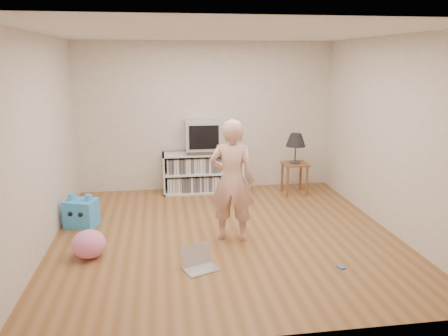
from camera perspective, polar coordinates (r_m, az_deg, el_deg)
name	(u,v)px	position (r m, az deg, el deg)	size (l,w,h in m)	color
ground	(225,235)	(5.93, 0.13, -8.70)	(4.50, 4.50, 0.00)	brown
walls	(225,139)	(5.56, 0.14, 3.75)	(4.52, 4.52, 2.60)	beige
ceiling	(225,33)	(5.48, 0.15, 17.25)	(4.50, 4.50, 0.01)	white
media_unit	(203,172)	(7.73, -2.78, -0.52)	(1.40, 0.45, 0.70)	white
dvd_deck	(203,151)	(7.63, -2.81, 2.25)	(0.45, 0.35, 0.07)	gray
crt_tv	(202,135)	(7.57, -2.83, 4.36)	(0.60, 0.53, 0.50)	#A8A8AD
side_table	(295,171)	(7.65, 9.20, -0.33)	(0.42, 0.42, 0.55)	brown
table_lamp	(296,141)	(7.54, 9.36, 3.54)	(0.34, 0.34, 0.52)	#333333
person	(232,181)	(5.54, 1.04, -1.69)	(0.58, 0.38, 1.58)	#E2AD9A
laptop	(199,262)	(5.04, -3.35, -12.17)	(0.45, 0.41, 0.25)	silver
playing_cards	(341,267)	(5.22, 15.05, -12.40)	(0.07, 0.09, 0.02)	#456CB8
plush_blue	(81,213)	(6.47, -18.14, -5.57)	(0.49, 0.43, 0.47)	#34A1FF
plush_pink	(89,244)	(5.47, -17.25, -9.48)	(0.40, 0.40, 0.34)	pink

